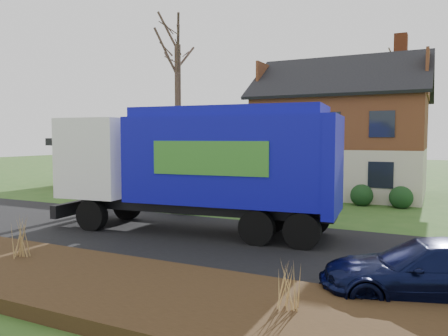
% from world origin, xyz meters
% --- Properties ---
extents(ground, '(120.00, 120.00, 0.00)m').
position_xyz_m(ground, '(0.00, 0.00, 0.00)').
color(ground, '#2B511B').
rests_on(ground, ground).
extents(road, '(80.00, 7.00, 0.02)m').
position_xyz_m(road, '(0.00, 0.00, 0.01)').
color(road, black).
rests_on(road, ground).
extents(mulch_verge, '(80.00, 3.50, 0.30)m').
position_xyz_m(mulch_verge, '(0.00, -5.30, 0.15)').
color(mulch_verge, black).
rests_on(mulch_verge, ground).
extents(main_house, '(12.95, 8.95, 9.26)m').
position_xyz_m(main_house, '(1.49, 13.91, 4.03)').
color(main_house, beige).
rests_on(main_house, ground).
extents(ranch_house, '(9.80, 8.20, 3.70)m').
position_xyz_m(ranch_house, '(-12.00, 13.00, 1.81)').
color(ranch_house, brown).
rests_on(ranch_house, ground).
extents(garbage_truck, '(10.41, 3.71, 4.37)m').
position_xyz_m(garbage_truck, '(-0.39, 0.90, 2.52)').
color(garbage_truck, black).
rests_on(garbage_truck, ground).
extents(silver_sedan, '(5.18, 2.91, 1.62)m').
position_xyz_m(silver_sedan, '(-4.53, 4.81, 0.81)').
color(silver_sedan, '#93959A').
rests_on(silver_sedan, ground).
extents(navy_wagon, '(4.77, 3.06, 1.29)m').
position_xyz_m(navy_wagon, '(7.06, -2.85, 0.64)').
color(navy_wagon, black).
rests_on(navy_wagon, ground).
extents(tree_front_west, '(4.03, 4.03, 11.97)m').
position_xyz_m(tree_front_west, '(-6.38, 9.06, 9.86)').
color(tree_front_west, '#433228').
rests_on(tree_front_west, ground).
extents(tree_back, '(3.25, 3.25, 10.28)m').
position_xyz_m(tree_back, '(4.91, 21.48, 8.57)').
color(tree_back, '#463C2A').
rests_on(tree_back, ground).
extents(grass_clump_mid, '(0.37, 0.30, 1.02)m').
position_xyz_m(grass_clump_mid, '(-2.38, -4.83, 0.81)').
color(grass_clump_mid, '#A07D46').
rests_on(grass_clump_mid, mulch_verge).
extents(grass_clump_east, '(0.34, 0.28, 0.85)m').
position_xyz_m(grass_clump_east, '(4.79, -5.14, 0.72)').
color(grass_clump_east, '#AF884D').
rests_on(grass_clump_east, mulch_verge).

